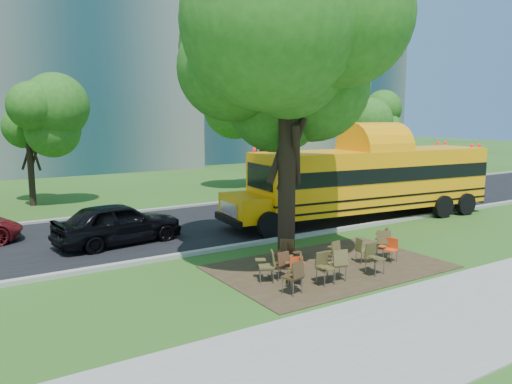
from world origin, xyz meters
TOP-DOWN VIEW (x-y plane):
  - ground at (0.00, 0.00)m, footprint 160.00×160.00m
  - sidewalk at (0.00, -5.00)m, footprint 60.00×4.00m
  - dirt_patch at (1.00, -0.50)m, footprint 7.00×4.50m
  - asphalt_road at (0.00, 7.00)m, footprint 80.00×8.00m
  - kerb_near at (0.00, 3.00)m, footprint 80.00×0.25m
  - kerb_far at (0.00, 11.10)m, footprint 80.00×0.25m
  - building_right at (24.00, 38.00)m, footprint 30.00×16.00m
  - bg_tree_2 at (-5.00, 16.00)m, footprint 4.80×4.80m
  - bg_tree_3 at (8.00, 14.00)m, footprint 5.60×5.60m
  - bg_tree_4 at (16.00, 13.00)m, footprint 5.00×5.00m
  - main_tree at (0.34, 0.91)m, footprint 7.20×7.20m
  - school_bus at (7.38, 4.15)m, footprint 13.00×4.09m
  - chair_0 at (-1.38, -1.84)m, footprint 0.63×0.67m
  - chair_1 at (-0.80, -1.13)m, footprint 0.65×0.51m
  - chair_2 at (-0.86, -1.25)m, footprint 0.58×0.74m
  - chair_3 at (-0.21, -1.63)m, footprint 0.60×0.53m
  - chair_4 at (0.30, -1.67)m, footprint 0.72×0.56m
  - chair_5 at (1.59, -1.72)m, footprint 0.61×0.57m
  - chair_6 at (2.99, -1.10)m, footprint 0.57×0.53m
  - chair_7 at (3.11, -0.73)m, footprint 0.84×0.66m
  - chair_8 at (-1.40, -0.63)m, footprint 0.60×0.76m
  - chair_9 at (-0.33, 0.02)m, footprint 0.81×0.64m
  - chair_10 at (-0.23, 0.05)m, footprint 0.51×0.62m
  - chair_11 at (1.11, -0.51)m, footprint 0.57×0.58m
  - chair_12 at (2.11, -0.76)m, footprint 0.48×0.61m
  - chair_13 at (3.87, 0.03)m, footprint 0.54×0.67m
  - chair_14 at (-0.98, -0.67)m, footprint 0.56×0.53m
  - black_car at (-3.65, 5.77)m, footprint 4.80×2.42m

SIDE VIEW (x-z plane):
  - ground at x=0.00m, z-range 0.00..0.00m
  - dirt_patch at x=1.00m, z-range 0.00..0.03m
  - sidewalk at x=0.00m, z-range 0.00..0.04m
  - asphalt_road at x=0.00m, z-range 0.00..0.04m
  - kerb_near at x=0.00m, z-range 0.00..0.14m
  - kerb_far at x=0.00m, z-range 0.00..0.14m
  - chair_6 at x=2.99m, z-range 0.09..0.88m
  - chair_1 at x=-0.80m, z-range 0.10..0.90m
  - chair_13 at x=3.87m, z-range 0.10..0.90m
  - chair_12 at x=2.11m, z-range 0.10..0.92m
  - chair_11 at x=1.11m, z-range 0.10..0.94m
  - chair_14 at x=-0.98m, z-range 0.10..0.96m
  - chair_2 at x=-0.86m, z-range 0.10..0.97m
  - chair_10 at x=-0.23m, z-range 0.10..0.97m
  - chair_8 at x=-1.40m, z-range 0.11..1.02m
  - chair_3 at x=-0.21m, z-range 0.11..1.02m
  - chair_0 at x=-1.38m, z-range 0.11..1.04m
  - chair_9 at x=-0.33m, z-range 0.11..1.05m
  - chair_5 at x=1.59m, z-range 0.11..1.05m
  - chair_4 at x=0.30m, z-range 0.11..1.08m
  - chair_7 at x=3.11m, z-range 0.12..1.09m
  - black_car at x=-3.65m, z-range 0.00..1.57m
  - school_bus at x=7.38m, z-range 0.25..3.37m
  - bg_tree_2 at x=-5.00m, z-range 0.90..7.52m
  - bg_tree_4 at x=16.00m, z-range 0.92..7.77m
  - bg_tree_3 at x=8.00m, z-range 1.11..8.95m
  - main_tree at x=0.34m, z-range 1.00..10.24m
  - building_right at x=24.00m, z-range 0.00..25.00m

